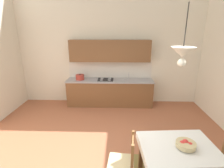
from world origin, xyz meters
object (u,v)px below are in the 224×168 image
Objects in this scene: fruit_bowl at (186,144)px; dining_table at (177,154)px; pendant_lamp at (183,53)px; dining_chair_tv_side at (123,163)px; kitchen_cabinetry at (110,81)px.

dining_table is at bearing 163.10° from fruit_bowl.
fruit_bowl is at bearing -7.51° from pendant_lamp.
dining_chair_tv_side is (-0.86, -0.03, -0.17)m from dining_table.
dining_chair_tv_side is (0.37, -3.31, -0.41)m from kitchen_cabinetry.
pendant_lamp reaches higher than dining_chair_tv_side.
dining_chair_tv_side is at bearing -83.65° from kitchen_cabinetry.
pendant_lamp is at bearing 172.49° from fruit_bowl.
dining_chair_tv_side is at bearing -179.83° from fruit_bowl.
pendant_lamp is at bearing -178.96° from dining_table.
dining_chair_tv_side is at bearing -177.87° from dining_table.
fruit_bowl is (1.32, -3.31, -0.04)m from kitchen_cabinetry.
kitchen_cabinetry is 3.60× the size of pendant_lamp.
fruit_bowl is at bearing -16.90° from dining_table.
kitchen_cabinetry is at bearing 96.35° from dining_chair_tv_side.
dining_chair_tv_side is 3.10× the size of fruit_bowl.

